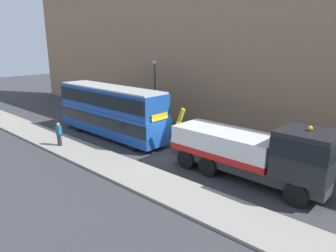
{
  "coord_description": "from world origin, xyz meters",
  "views": [
    {
      "loc": [
        13.06,
        -14.96,
        7.4
      ],
      "look_at": [
        -0.29,
        -0.29,
        2.0
      ],
      "focal_mm": 32.85,
      "sensor_mm": 36.0,
      "label": 1
    }
  ],
  "objects_px": {
    "street_lamp": "(155,86)",
    "double_decker_bus": "(111,109)",
    "pedestrian_onlooker": "(59,134)",
    "recovery_tow_truck": "(254,151)"
  },
  "relations": [
    {
      "from": "recovery_tow_truck",
      "to": "street_lamp",
      "type": "xyz_separation_m",
      "value": [
        -12.91,
        5.49,
        1.71
      ]
    },
    {
      "from": "double_decker_bus",
      "to": "street_lamp",
      "type": "distance_m",
      "value": 5.64
    },
    {
      "from": "recovery_tow_truck",
      "to": "double_decker_bus",
      "type": "bearing_deg",
      "value": -179.24
    },
    {
      "from": "street_lamp",
      "to": "double_decker_bus",
      "type": "bearing_deg",
      "value": -85.41
    },
    {
      "from": "double_decker_bus",
      "to": "pedestrian_onlooker",
      "type": "distance_m",
      "value": 4.49
    },
    {
      "from": "pedestrian_onlooker",
      "to": "recovery_tow_truck",
      "type": "bearing_deg",
      "value": -13.04
    },
    {
      "from": "pedestrian_onlooker",
      "to": "street_lamp",
      "type": "xyz_separation_m",
      "value": [
        0.13,
        9.76,
        2.49
      ]
    },
    {
      "from": "recovery_tow_truck",
      "to": "double_decker_bus",
      "type": "distance_m",
      "value": 12.48
    },
    {
      "from": "recovery_tow_truck",
      "to": "double_decker_bus",
      "type": "xyz_separation_m",
      "value": [
        -12.47,
        0.01,
        0.47
      ]
    },
    {
      "from": "recovery_tow_truck",
      "to": "double_decker_bus",
      "type": "height_order",
      "value": "double_decker_bus"
    }
  ]
}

